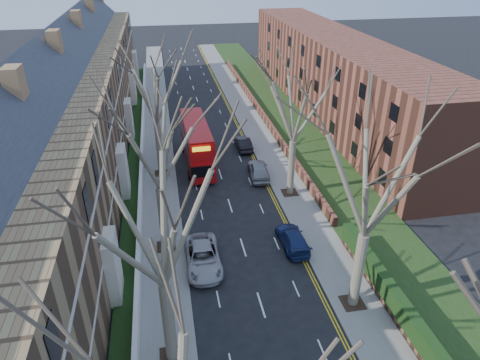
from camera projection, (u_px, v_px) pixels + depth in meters
pavement_left at (157, 132)px, 51.90m from camera, size 3.00×102.00×0.12m
pavement_right at (254, 126)px, 53.84m from camera, size 3.00×102.00×0.12m
terrace_left at (73, 116)px, 41.14m from camera, size 9.70×78.00×13.60m
flats_right at (332, 74)px, 56.76m from camera, size 13.97×54.00×10.00m
front_wall_left at (142, 157)px, 44.47m from camera, size 0.30×78.00×1.00m
grass_verge_right at (288, 123)px, 54.52m from camera, size 6.00×102.00×0.06m
tree_left_mid at (156, 213)px, 18.95m from camera, size 10.50×10.50×14.71m
tree_left_far at (155, 134)px, 27.72m from camera, size 10.15×10.15×14.22m
tree_left_dist at (153, 79)px, 37.90m from camera, size 10.50×10.50×14.71m
tree_right_mid at (375, 171)px, 22.51m from camera, size 10.50×10.50×14.71m
tree_right_far at (296, 96)px, 34.72m from camera, size 10.15×10.15×14.22m
double_decker_bus at (197, 145)px, 43.60m from camera, size 2.84×10.37×4.34m
car_left_far at (203, 257)px, 30.04m from camera, size 2.45×5.30×1.47m
car_right_near at (293, 239)px, 32.09m from camera, size 1.84×4.44×1.28m
car_right_mid at (259, 170)px, 41.66m from camera, size 2.24×4.72×1.56m
car_right_far at (243, 143)px, 47.49m from camera, size 1.56×4.15×1.35m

